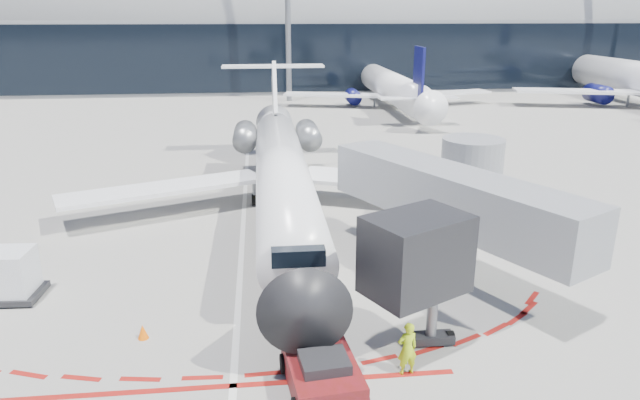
{
  "coord_description": "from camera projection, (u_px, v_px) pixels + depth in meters",
  "views": [
    {
      "loc": [
        1.09,
        -26.63,
        11.0
      ],
      "look_at": [
        3.9,
        -0.31,
        2.25
      ],
      "focal_mm": 32.0,
      "sensor_mm": 36.0,
      "label": 1
    }
  ],
  "objects": [
    {
      "name": "ground",
      "position": [
        242.0,
        243.0,
        28.49
      ],
      "size": [
        260.0,
        260.0,
        0.0
      ],
      "primitive_type": "plane",
      "color": "slate",
      "rests_on": "ground"
    },
    {
      "name": "apron_centerline",
      "position": [
        243.0,
        229.0,
        30.37
      ],
      "size": [
        0.25,
        40.0,
        0.01
      ],
      "primitive_type": "cube",
      "color": "silver",
      "rests_on": "ground"
    },
    {
      "name": "apron_stop_bar",
      "position": [
        233.0,
        386.0,
        17.63
      ],
      "size": [
        14.0,
        0.25,
        0.01
      ],
      "primitive_type": "cube",
      "color": "maroon",
      "rests_on": "ground"
    },
    {
      "name": "terminal_building",
      "position": [
        250.0,
        29.0,
        87.16
      ],
      "size": [
        150.0,
        24.15,
        24.0
      ],
      "color": "gray",
      "rests_on": "ground"
    },
    {
      "name": "jet_bridge",
      "position": [
        456.0,
        198.0,
        25.68
      ],
      "size": [
        10.03,
        15.2,
        4.9
      ],
      "color": "gray",
      "rests_on": "ground"
    },
    {
      "name": "regional_jet",
      "position": [
        282.0,
        169.0,
        32.11
      ],
      "size": [
        24.91,
        30.71,
        7.69
      ],
      "color": "white",
      "rests_on": "ground"
    },
    {
      "name": "pushback_tug",
      "position": [
        322.0,
        373.0,
        17.27
      ],
      "size": [
        2.51,
        5.23,
        1.34
      ],
      "rotation": [
        0.0,
        0.0,
        0.11
      ],
      "color": "#57120C",
      "rests_on": "ground"
    },
    {
      "name": "ramp_worker",
      "position": [
        407.0,
        349.0,
        17.96
      ],
      "size": [
        0.73,
        0.55,
        1.82
      ],
      "primitive_type": "imported",
      "rotation": [
        0.0,
        0.0,
        3.33
      ],
      "color": "#CAF219",
      "rests_on": "ground"
    },
    {
      "name": "uld_container",
      "position": [
        10.0,
        275.0,
        22.71
      ],
      "size": [
        2.29,
        1.98,
        2.06
      ],
      "rotation": [
        0.0,
        0.0,
        -0.05
      ],
      "color": "black",
      "rests_on": "ground"
    },
    {
      "name": "safety_cone_right",
      "position": [
        143.0,
        332.0,
        20.12
      ],
      "size": [
        0.38,
        0.38,
        0.53
      ],
      "primitive_type": "cone",
      "color": "#FF6405",
      "rests_on": "ground"
    },
    {
      "name": "bg_airliner_1",
      "position": [
        390.0,
        65.0,
        68.81
      ],
      "size": [
        30.1,
        31.87,
        9.74
      ],
      "primitive_type": null,
      "color": "white",
      "rests_on": "ground"
    }
  ]
}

